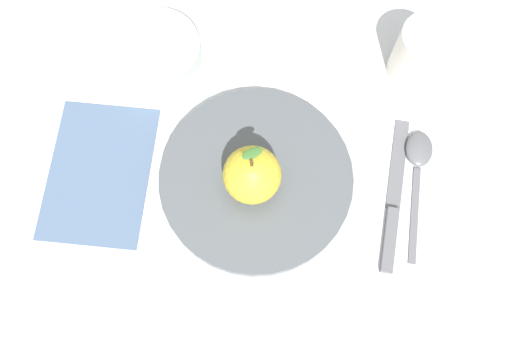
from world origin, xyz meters
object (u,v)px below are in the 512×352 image
dinner_plate (256,178)px  cup (423,52)px  side_bowl (156,51)px  spoon (418,163)px  knife (393,207)px  linen_napkin (99,172)px  apple (252,175)px

dinner_plate → cup: cup is taller
side_bowl → spoon: size_ratio=0.68×
side_bowl → knife: side_bowl is taller
spoon → linen_napkin: 0.40m
knife → linen_napkin: 0.37m
dinner_plate → side_bowl: side_bowl is taller
apple → cup: (0.17, -0.21, -0.01)m
apple → knife: size_ratio=0.41×
dinner_plate → apple: size_ratio=2.89×
knife → side_bowl: bearing=57.5°
linen_napkin → apple: bearing=-93.7°
cup → knife: bearing=169.8°
apple → dinner_plate: bearing=-23.5°
spoon → knife: bearing=150.4°
side_bowl → knife: bearing=-122.5°
dinner_plate → side_bowl: 0.22m
side_bowl → cup: cup is taller
apple → linen_napkin: bearing=86.3°
side_bowl → knife: size_ratio=0.59×
linen_napkin → cup: bearing=-68.0°
cup → linen_napkin: (-0.16, 0.40, -0.04)m
side_bowl → spoon: side_bowl is taller
knife → linen_napkin: knife is taller
dinner_plate → spoon: size_ratio=1.39×
side_bowl → dinner_plate: bearing=-140.5°
side_bowl → cup: (-0.00, -0.34, 0.02)m
cup → spoon: size_ratio=0.48×
spoon → linen_napkin: size_ratio=0.92×
spoon → linen_napkin: spoon is taller
apple → cup: 0.27m
dinner_plate → spoon: bearing=-81.5°
side_bowl → spoon: (-0.14, -0.34, -0.02)m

